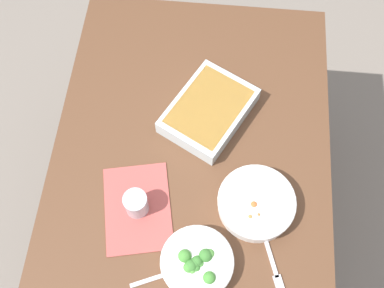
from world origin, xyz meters
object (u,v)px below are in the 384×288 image
at_px(broccoli_bowl, 197,263).
at_px(spoon_by_broccoli, 168,274).
at_px(baking_dish, 209,110).
at_px(stew_bowl, 256,203).
at_px(fork_on_table, 273,265).
at_px(drink_cup, 136,204).
at_px(spoon_by_stew, 241,206).

height_order(broccoli_bowl, spoon_by_broccoli, broccoli_bowl).
bearing_deg(spoon_by_broccoli, baking_dish, 172.02).
xyz_separation_m(stew_bowl, broccoli_bowl, (0.19, -0.16, -0.00)).
bearing_deg(stew_bowl, broccoli_bowl, -39.99).
bearing_deg(fork_on_table, drink_cup, -107.82).
height_order(broccoli_bowl, fork_on_table, broccoli_bowl).
xyz_separation_m(stew_bowl, drink_cup, (0.04, -0.36, 0.01)).
distance_m(spoon_by_stew, fork_on_table, 0.20).
distance_m(stew_bowl, broccoli_bowl, 0.25).
distance_m(baking_dish, spoon_by_stew, 0.34).
bearing_deg(drink_cup, spoon_by_broccoli, 31.79).
distance_m(drink_cup, fork_on_table, 0.44).
distance_m(stew_bowl, baking_dish, 0.35).
height_order(baking_dish, spoon_by_broccoli, baking_dish).
bearing_deg(spoon_by_broccoli, broccoli_bowl, 112.83).
bearing_deg(spoon_by_broccoli, fork_on_table, 100.11).
bearing_deg(drink_cup, baking_dish, 151.06).
bearing_deg(spoon_by_stew, broccoli_bowl, -32.45).
xyz_separation_m(drink_cup, spoon_by_stew, (-0.03, 0.32, -0.03)).
bearing_deg(fork_on_table, baking_dish, -154.78).
bearing_deg(broccoli_bowl, baking_dish, -179.35).
distance_m(broccoli_bowl, drink_cup, 0.25).
relative_size(broccoli_bowl, drink_cup, 2.48).
bearing_deg(spoon_by_broccoli, spoon_by_stew, 137.94).
xyz_separation_m(broccoli_bowl, spoon_by_broccoli, (0.03, -0.08, -0.03)).
relative_size(stew_bowl, drink_cup, 2.78).
xyz_separation_m(broccoli_bowl, fork_on_table, (-0.02, 0.22, -0.03)).
bearing_deg(spoon_by_stew, baking_dish, -158.24).
bearing_deg(stew_bowl, fork_on_table, 18.67).
height_order(spoon_by_stew, spoon_by_broccoli, same).
relative_size(drink_cup, spoon_by_broccoli, 0.50).
distance_m(broccoli_bowl, baking_dish, 0.50).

